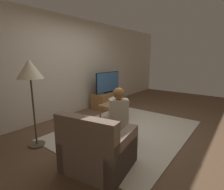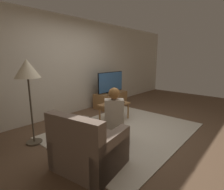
# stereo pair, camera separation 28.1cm
# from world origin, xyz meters

# --- Properties ---
(ground_plane) EXTENTS (10.00, 10.00, 0.00)m
(ground_plane) POSITION_xyz_m (0.00, 0.00, 0.00)
(ground_plane) COLOR brown
(wall_back) EXTENTS (10.00, 0.06, 2.60)m
(wall_back) POSITION_xyz_m (0.00, 1.93, 1.30)
(wall_back) COLOR beige
(wall_back) RESTS_ON ground_plane
(rug) EXTENTS (3.00, 2.33, 0.02)m
(rug) POSITION_xyz_m (0.00, 0.00, 0.01)
(rug) COLOR beige
(rug) RESTS_ON ground_plane
(tv_stand) EXTENTS (1.12, 0.48, 0.46)m
(tv_stand) POSITION_xyz_m (1.24, 1.50, 0.23)
(tv_stand) COLOR olive
(tv_stand) RESTS_ON ground_plane
(tv) EXTENTS (1.09, 0.08, 0.65)m
(tv) POSITION_xyz_m (1.24, 1.51, 0.78)
(tv) COLOR black
(tv) RESTS_ON tv_stand
(coffee_table) EXTENTS (0.73, 0.45, 0.44)m
(coffee_table) POSITION_xyz_m (0.33, 0.58, 0.38)
(coffee_table) COLOR olive
(coffee_table) RESTS_ON ground_plane
(floor_lamp) EXTENTS (0.43, 0.43, 1.52)m
(floor_lamp) POSITION_xyz_m (-1.53, 0.93, 1.30)
(floor_lamp) COLOR #4C4233
(floor_lamp) RESTS_ON ground_plane
(armchair) EXTENTS (0.91, 0.99, 0.84)m
(armchair) POSITION_xyz_m (-1.35, -0.37, 0.29)
(armchair) COLOR #7A6656
(armchair) RESTS_ON ground_plane
(person_kneeling) EXTENTS (0.76, 0.73, 1.01)m
(person_kneeling) POSITION_xyz_m (-0.54, -0.16, 0.52)
(person_kneeling) COLOR black
(person_kneeling) RESTS_ON rug
(table_lamp) EXTENTS (0.18, 0.18, 0.17)m
(table_lamp) POSITION_xyz_m (0.26, 0.53, 0.54)
(table_lamp) COLOR #4C3823
(table_lamp) RESTS_ON coffee_table
(remote) EXTENTS (0.04, 0.15, 0.02)m
(remote) POSITION_xyz_m (0.51, 0.49, 0.45)
(remote) COLOR black
(remote) RESTS_ON coffee_table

